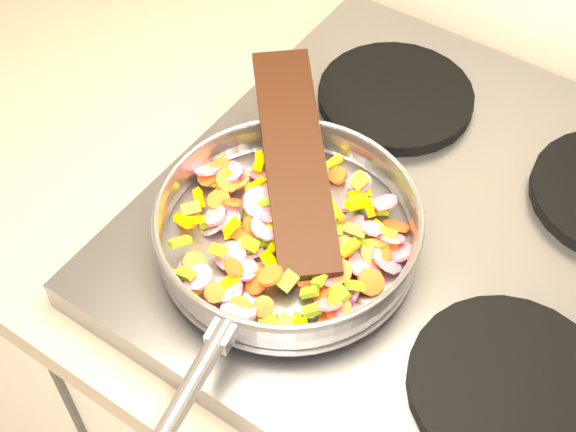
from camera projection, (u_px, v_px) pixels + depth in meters
The scene contains 7 objects.
cooktop at pixel (441, 237), 0.88m from camera, with size 0.60×0.60×0.04m, color #939399.
grate_fl at pixel (262, 248), 0.83m from camera, with size 0.19×0.19×0.02m, color black.
grate_fr at pixel (510, 386), 0.73m from camera, with size 0.19×0.19×0.02m, color black.
grate_bl at pixel (396, 97), 0.98m from camera, with size 0.19×0.19×0.02m, color black.
saute_pan at pixel (287, 228), 0.80m from camera, with size 0.30×0.47×0.05m.
vegetable_heap at pixel (290, 231), 0.81m from camera, with size 0.25×0.25×0.05m.
wooden_spatula at pixel (294, 157), 0.84m from camera, with size 0.27×0.06×0.01m, color black.
Camera 1 is at (-0.54, 1.13, 1.62)m, focal length 50.00 mm.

